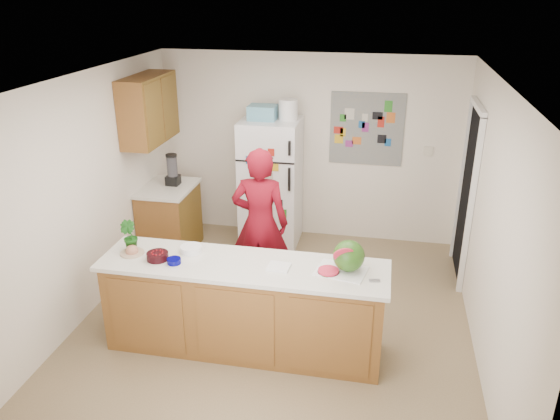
% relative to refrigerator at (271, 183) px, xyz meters
% --- Properties ---
extents(floor, '(4.00, 4.50, 0.02)m').
position_rel_refrigerator_xyz_m(floor, '(0.45, -1.88, -0.86)').
color(floor, brown).
rests_on(floor, ground).
extents(wall_back, '(4.00, 0.02, 2.50)m').
position_rel_refrigerator_xyz_m(wall_back, '(0.45, 0.38, 0.40)').
color(wall_back, beige).
rests_on(wall_back, ground).
extents(wall_left, '(0.02, 4.50, 2.50)m').
position_rel_refrigerator_xyz_m(wall_left, '(-1.56, -1.88, 0.40)').
color(wall_left, beige).
rests_on(wall_left, ground).
extents(wall_right, '(0.02, 4.50, 2.50)m').
position_rel_refrigerator_xyz_m(wall_right, '(2.46, -1.88, 0.40)').
color(wall_right, beige).
rests_on(wall_right, ground).
extents(ceiling, '(4.00, 4.50, 0.02)m').
position_rel_refrigerator_xyz_m(ceiling, '(0.45, -1.88, 1.66)').
color(ceiling, white).
rests_on(ceiling, wall_back).
extents(doorway, '(0.03, 0.85, 2.04)m').
position_rel_refrigerator_xyz_m(doorway, '(2.44, -0.43, 0.17)').
color(doorway, black).
rests_on(doorway, ground).
extents(peninsula_base, '(2.60, 0.62, 0.88)m').
position_rel_refrigerator_xyz_m(peninsula_base, '(0.25, -2.38, -0.41)').
color(peninsula_base, brown).
rests_on(peninsula_base, floor).
extents(peninsula_top, '(2.68, 0.70, 0.04)m').
position_rel_refrigerator_xyz_m(peninsula_top, '(0.25, -2.38, 0.05)').
color(peninsula_top, silver).
rests_on(peninsula_top, peninsula_base).
extents(side_counter_base, '(0.60, 0.80, 0.86)m').
position_rel_refrigerator_xyz_m(side_counter_base, '(-1.24, -0.53, -0.42)').
color(side_counter_base, brown).
rests_on(side_counter_base, floor).
extents(side_counter_top, '(0.64, 0.84, 0.04)m').
position_rel_refrigerator_xyz_m(side_counter_top, '(-1.24, -0.53, 0.03)').
color(side_counter_top, silver).
rests_on(side_counter_top, side_counter_base).
extents(upper_cabinets, '(0.35, 1.00, 0.80)m').
position_rel_refrigerator_xyz_m(upper_cabinets, '(-1.37, -0.58, 1.05)').
color(upper_cabinets, brown).
rests_on(upper_cabinets, wall_left).
extents(refrigerator, '(0.75, 0.70, 1.70)m').
position_rel_refrigerator_xyz_m(refrigerator, '(0.00, 0.00, 0.00)').
color(refrigerator, silver).
rests_on(refrigerator, floor).
extents(fridge_top_bin, '(0.35, 0.28, 0.18)m').
position_rel_refrigerator_xyz_m(fridge_top_bin, '(-0.10, 0.00, 0.94)').
color(fridge_top_bin, '#5999B2').
rests_on(fridge_top_bin, refrigerator).
extents(photo_collage, '(0.95, 0.01, 0.95)m').
position_rel_refrigerator_xyz_m(photo_collage, '(1.20, 0.36, 0.70)').
color(photo_collage, slate).
rests_on(photo_collage, wall_back).
extents(person, '(0.64, 0.44, 1.72)m').
position_rel_refrigerator_xyz_m(person, '(0.17, -1.34, 0.01)').
color(person, maroon).
rests_on(person, floor).
extents(blender_appliance, '(0.13, 0.13, 0.38)m').
position_rel_refrigerator_xyz_m(blender_appliance, '(-1.19, -0.44, 0.24)').
color(blender_appliance, black).
rests_on(blender_appliance, side_counter_top).
extents(cutting_board, '(0.49, 0.40, 0.01)m').
position_rel_refrigerator_xyz_m(cutting_board, '(1.15, -2.35, 0.08)').
color(cutting_board, silver).
rests_on(cutting_board, peninsula_top).
extents(watermelon, '(0.28, 0.28, 0.28)m').
position_rel_refrigerator_xyz_m(watermelon, '(1.21, -2.33, 0.22)').
color(watermelon, '#345819').
rests_on(watermelon, cutting_board).
extents(watermelon_slice, '(0.18, 0.18, 0.02)m').
position_rel_refrigerator_xyz_m(watermelon_slice, '(1.04, -2.40, 0.09)').
color(watermelon_slice, red).
rests_on(watermelon_slice, cutting_board).
extents(cherry_bowl, '(0.21, 0.21, 0.07)m').
position_rel_refrigerator_xyz_m(cherry_bowl, '(-0.55, -2.45, 0.11)').
color(cherry_bowl, black).
rests_on(cherry_bowl, peninsula_top).
extents(white_bowl, '(0.24, 0.24, 0.06)m').
position_rel_refrigerator_xyz_m(white_bowl, '(-0.30, -2.24, 0.10)').
color(white_bowl, white).
rests_on(white_bowl, peninsula_top).
extents(cobalt_bowl, '(0.17, 0.17, 0.05)m').
position_rel_refrigerator_xyz_m(cobalt_bowl, '(-0.37, -2.50, 0.10)').
color(cobalt_bowl, '#020159').
rests_on(cobalt_bowl, peninsula_top).
extents(plate, '(0.26, 0.26, 0.02)m').
position_rel_refrigerator_xyz_m(plate, '(-0.83, -2.39, 0.08)').
color(plate, beige).
rests_on(plate, peninsula_top).
extents(paper_towel, '(0.21, 0.19, 0.02)m').
position_rel_refrigerator_xyz_m(paper_towel, '(0.59, -2.39, 0.08)').
color(paper_towel, white).
rests_on(paper_towel, peninsula_top).
extents(keys, '(0.10, 0.06, 0.01)m').
position_rel_refrigerator_xyz_m(keys, '(1.45, -2.46, 0.08)').
color(keys, gray).
rests_on(keys, peninsula_top).
extents(potted_plant, '(0.19, 0.17, 0.30)m').
position_rel_refrigerator_xyz_m(potted_plant, '(-0.88, -2.33, 0.22)').
color(potted_plant, '#0B470D').
rests_on(potted_plant, peninsula_top).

